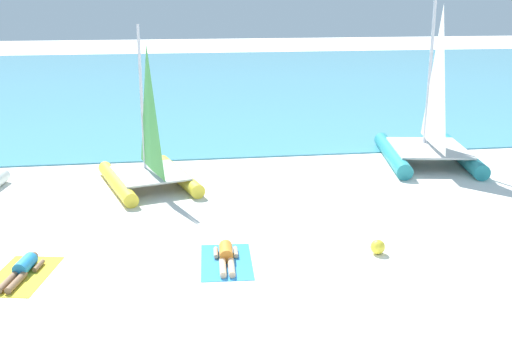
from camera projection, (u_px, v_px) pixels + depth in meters
name	position (u px, v px, depth m)	size (l,w,h in m)	color
ground_plane	(233.00, 161.00, 21.26)	(120.00, 120.00, 0.00)	white
ocean_water	(199.00, 81.00, 40.58)	(120.00, 40.00, 0.05)	#4C9EB7
sailboat_teal	(429.00, 138.00, 20.83)	(3.67, 4.99, 5.93)	teal
sailboat_yellow	(149.00, 164.00, 18.28)	(3.24, 4.15, 4.77)	yellow
towel_left	(22.00, 276.00, 12.64)	(1.10, 1.90, 0.01)	yellow
sunbather_left	(23.00, 269.00, 12.66)	(0.71, 1.56, 0.30)	#268CCC
towel_right	(226.00, 262.00, 13.29)	(1.10, 1.90, 0.01)	#338CD8
sunbather_right	(226.00, 255.00, 13.32)	(0.57, 1.57, 0.30)	orange
beach_ball	(378.00, 247.00, 13.67)	(0.33, 0.33, 0.33)	yellow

